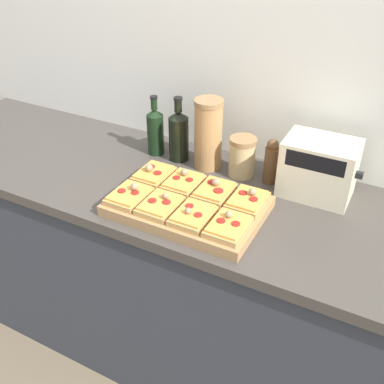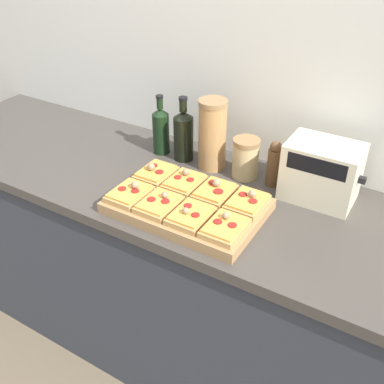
{
  "view_description": "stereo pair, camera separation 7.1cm",
  "coord_description": "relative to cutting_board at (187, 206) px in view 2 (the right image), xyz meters",
  "views": [
    {
      "loc": [
        0.62,
        -0.9,
        1.79
      ],
      "look_at": [
        0.03,
        0.22,
        0.96
      ],
      "focal_mm": 42.0,
      "sensor_mm": 36.0,
      "label": 1
    },
    {
      "loc": [
        0.68,
        -0.87,
        1.79
      ],
      "look_at": [
        0.03,
        0.22,
        0.96
      ],
      "focal_mm": 42.0,
      "sensor_mm": 36.0,
      "label": 2
    }
  ],
  "objects": [
    {
      "name": "wine_bottle",
      "position": [
        -0.2,
        0.3,
        0.09
      ],
      "size": [
        0.08,
        0.08,
        0.26
      ],
      "color": "black",
      "rests_on": "kitchen_counter"
    },
    {
      "name": "toaster_oven",
      "position": [
        0.35,
        0.3,
        0.09
      ],
      "size": [
        0.27,
        0.17,
        0.21
      ],
      "color": "beige",
      "rests_on": "kitchen_counter"
    },
    {
      "name": "pizza_slice_front_midright",
      "position": [
        0.06,
        -0.08,
        0.03
      ],
      "size": [
        0.11,
        0.15,
        0.05
      ],
      "color": "tan",
      "rests_on": "cutting_board"
    },
    {
      "name": "olive_oil_bottle",
      "position": [
        -0.31,
        0.3,
        0.08
      ],
      "size": [
        0.07,
        0.07,
        0.25
      ],
      "color": "black",
      "rests_on": "kitchen_counter"
    },
    {
      "name": "wall_back",
      "position": [
        -0.03,
        0.49,
        0.33
      ],
      "size": [
        6.0,
        0.06,
        2.5
      ],
      "color": "silver",
      "rests_on": "ground_plane"
    },
    {
      "name": "cutting_board",
      "position": [
        0.0,
        0.0,
        0.0
      ],
      "size": [
        0.5,
        0.33,
        0.04
      ],
      "primitive_type": "cube",
      "color": "#A37A4C",
      "rests_on": "kitchen_counter"
    },
    {
      "name": "pizza_slice_back_midleft",
      "position": [
        -0.06,
        0.08,
        0.03
      ],
      "size": [
        0.11,
        0.15,
        0.05
      ],
      "color": "tan",
      "rests_on": "cutting_board"
    },
    {
      "name": "grain_jar_tall",
      "position": [
        -0.07,
        0.3,
        0.12
      ],
      "size": [
        0.11,
        0.11,
        0.28
      ],
      "color": "#AD7F4C",
      "rests_on": "kitchen_counter"
    },
    {
      "name": "pizza_slice_front_midleft",
      "position": [
        -0.06,
        -0.08,
        0.03
      ],
      "size": [
        0.11,
        0.15,
        0.05
      ],
      "color": "tan",
      "rests_on": "cutting_board"
    },
    {
      "name": "kitchen_counter",
      "position": [
        -0.03,
        0.13,
        -0.47
      ],
      "size": [
        2.63,
        0.67,
        0.9
      ],
      "color": "#333842",
      "rests_on": "ground_plane"
    },
    {
      "name": "pizza_slice_front_right",
      "position": [
        0.18,
        -0.08,
        0.03
      ],
      "size": [
        0.11,
        0.15,
        0.05
      ],
      "color": "tan",
      "rests_on": "cutting_board"
    },
    {
      "name": "pizza_slice_back_left",
      "position": [
        -0.18,
        0.08,
        0.03
      ],
      "size": [
        0.11,
        0.15,
        0.06
      ],
      "color": "tan",
      "rests_on": "cutting_board"
    },
    {
      "name": "pizza_slice_back_midright",
      "position": [
        0.06,
        0.08,
        0.03
      ],
      "size": [
        0.11,
        0.15,
        0.06
      ],
      "color": "tan",
      "rests_on": "cutting_board"
    },
    {
      "name": "grain_jar_short",
      "position": [
        0.07,
        0.3,
        0.06
      ],
      "size": [
        0.1,
        0.1,
        0.15
      ],
      "color": "tan",
      "rests_on": "kitchen_counter"
    },
    {
      "name": "pizza_slice_back_right",
      "position": [
        0.18,
        0.08,
        0.03
      ],
      "size": [
        0.11,
        0.15,
        0.05
      ],
      "color": "tan",
      "rests_on": "cutting_board"
    },
    {
      "name": "pepper_mill",
      "position": [
        0.18,
        0.3,
        0.07
      ],
      "size": [
        0.05,
        0.05,
        0.18
      ],
      "color": "brown",
      "rests_on": "kitchen_counter"
    },
    {
      "name": "pizza_slice_front_left",
      "position": [
        -0.18,
        -0.08,
        0.03
      ],
      "size": [
        0.11,
        0.15,
        0.05
      ],
      "color": "tan",
      "rests_on": "cutting_board"
    }
  ]
}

